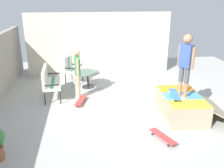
% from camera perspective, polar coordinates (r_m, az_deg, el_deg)
% --- Properties ---
extents(ground_plane, '(12.00, 12.00, 0.10)m').
position_cam_1_polar(ground_plane, '(7.29, 3.34, -6.51)').
color(ground_plane, '#A8A8A3').
extents(house_facade, '(0.23, 6.00, 2.56)m').
position_cam_1_polar(house_facade, '(10.40, -2.91, 9.45)').
color(house_facade, beige).
rests_on(house_facade, ground_plane).
extents(skate_ramp, '(1.75, 1.91, 0.60)m').
position_cam_1_polar(skate_ramp, '(7.15, 16.20, -4.80)').
color(skate_ramp, tan).
rests_on(skate_ramp, ground_plane).
extents(patio_bench, '(1.28, 0.62, 1.02)m').
position_cam_1_polar(patio_bench, '(8.18, -14.61, 0.95)').
color(patio_bench, black).
rests_on(patio_bench, ground_plane).
extents(patio_chair_near_house, '(0.79, 0.76, 1.02)m').
position_cam_1_polar(patio_chair_near_house, '(9.50, -9.62, 3.98)').
color(patio_chair_near_house, black).
rests_on(patio_chair_near_house, ground_plane).
extents(patio_table, '(0.90, 0.90, 0.57)m').
position_cam_1_polar(patio_table, '(8.94, -5.72, 1.74)').
color(patio_table, black).
rests_on(patio_table, ground_plane).
extents(person_watching, '(0.48, 0.25, 1.65)m').
position_cam_1_polar(person_watching, '(7.85, -8.09, 3.26)').
color(person_watching, silver).
rests_on(person_watching, ground_plane).
extents(person_skater, '(0.41, 0.36, 1.71)m').
position_cam_1_polar(person_skater, '(6.56, 16.91, 4.99)').
color(person_skater, silver).
rests_on(person_skater, skate_ramp).
extents(skateboard_by_bench, '(0.82, 0.41, 0.10)m').
position_cam_1_polar(skateboard_by_bench, '(7.74, -7.34, -3.88)').
color(skateboard_by_bench, '#B23838').
rests_on(skateboard_by_bench, ground_plane).
extents(skateboard_spare, '(0.81, 0.50, 0.10)m').
position_cam_1_polar(skateboard_spare, '(5.97, 11.86, -11.98)').
color(skateboard_spare, '#B23838').
rests_on(skateboard_spare, ground_plane).
extents(skateboard_on_ramp, '(0.82, 0.35, 0.10)m').
position_cam_1_polar(skateboard_on_ramp, '(6.82, 14.47, -2.34)').
color(skateboard_on_ramp, '#3372B2').
rests_on(skateboard_on_ramp, skate_ramp).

